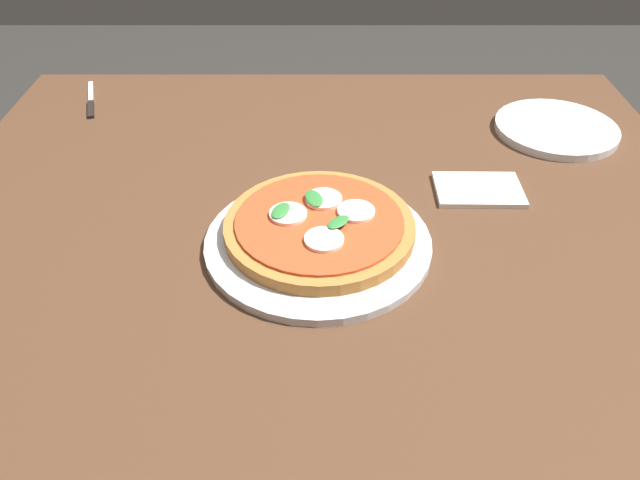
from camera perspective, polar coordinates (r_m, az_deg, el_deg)
The scene contains 6 objects.
dining_table at distance 0.93m, azimuth 0.50°, elevation -3.84°, with size 1.17×1.07×0.74m.
serving_tray at distance 0.83m, azimuth -0.00°, elevation -0.22°, with size 0.30×0.30×0.01m, color silver.
pizza at distance 0.83m, azimuth 0.14°, elevation 1.35°, with size 0.26×0.26×0.03m.
plate_white at distance 1.17m, azimuth 21.23°, elevation 9.57°, with size 0.21×0.21×0.01m, color white.
napkin at distance 0.97m, azimuth 14.67°, elevation 4.51°, with size 0.13×0.09×0.01m, color white.
knife at distance 1.27m, azimuth -20.25°, elevation 11.83°, with size 0.06×0.16×0.01m.
Camera 1 is at (-0.01, -0.69, 1.26)m, focal length 34.54 mm.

